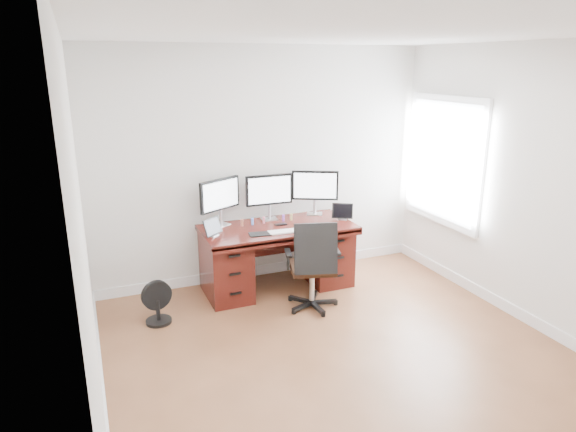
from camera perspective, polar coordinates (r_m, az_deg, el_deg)
name	(u,v)px	position (r m, az deg, el deg)	size (l,w,h in m)	color
ground	(355,370)	(4.57, 7.47, -16.64)	(4.50, 4.50, 0.00)	brown
back_wall	(264,166)	(5.98, -2.74, 5.59)	(4.00, 0.10, 2.70)	silver
right_wall	(543,191)	(5.34, 26.47, 2.51)	(0.10, 4.50, 2.70)	silver
desk	(277,254)	(5.87, -1.23, -4.27)	(1.70, 0.80, 0.75)	#44120D
office_chair	(313,280)	(5.40, 2.76, -7.11)	(0.65, 0.65, 0.99)	black
floor_fan	(157,303)	(5.31, -14.31, -9.36)	(0.31, 0.26, 0.44)	black
monitor_left	(220,196)	(5.71, -7.57, 2.19)	(0.50, 0.29, 0.53)	silver
monitor_center	(269,191)	(5.87, -2.11, 2.74)	(0.55, 0.15, 0.53)	silver
monitor_right	(315,187)	(6.09, 3.02, 3.24)	(0.51, 0.27, 0.53)	silver
tablet_left	(213,228)	(5.44, -8.35, -1.32)	(0.23, 0.20, 0.19)	silver
tablet_right	(343,212)	(5.97, 6.10, 0.41)	(0.24, 0.18, 0.19)	silver
keyboard	(283,232)	(5.51, -0.61, -1.75)	(0.30, 0.13, 0.01)	white
trackpad	(308,227)	(5.67, 2.21, -1.25)	(0.11, 0.11, 0.01)	#B7BABF
drawing_tablet	(260,234)	(5.45, -3.13, -2.01)	(0.23, 0.15, 0.01)	black
phone	(281,224)	(5.76, -0.82, -0.94)	(0.14, 0.07, 0.01)	black
figurine_brown	(242,222)	(5.73, -5.12, -0.68)	(0.03, 0.03, 0.08)	brown
figurine_blue	(252,221)	(5.77, -3.98, -0.55)	(0.03, 0.03, 0.08)	#527EEB
figurine_pink	(264,220)	(5.81, -2.71, -0.40)	(0.03, 0.03, 0.08)	pink
figurine_purple	(283,217)	(5.89, -0.52, -0.14)	(0.03, 0.03, 0.08)	#A958E1
figurine_yellow	(291,216)	(5.92, 0.35, -0.04)	(0.03, 0.03, 0.08)	#D3BD6A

